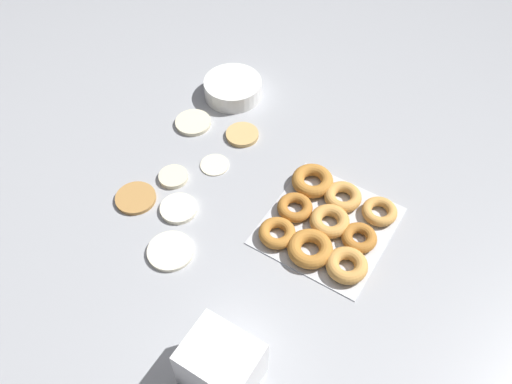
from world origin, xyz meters
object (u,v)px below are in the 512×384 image
(pancake_2, at_px, (179,209))
(pancake_6, at_px, (170,251))
(pancake_3, at_px, (242,135))
(batter_bowl, at_px, (233,88))
(pancake_4, at_px, (193,123))
(pancake_0, at_px, (215,164))
(donut_tray, at_px, (326,222))
(pancake_5, at_px, (173,177))
(container_stack, at_px, (221,365))
(pancake_1, at_px, (136,198))

(pancake_2, relative_size, pancake_6, 0.85)
(pancake_3, xyz_separation_m, batter_bowl, (0.14, 0.13, 0.02))
(pancake_2, xyz_separation_m, pancake_4, (0.28, 0.16, -0.00))
(pancake_0, height_order, batter_bowl, batter_bowl)
(pancake_3, relative_size, donut_tray, 0.30)
(pancake_6, bearing_deg, pancake_5, 35.74)
(donut_tray, xyz_separation_m, container_stack, (-0.47, 0.01, 0.05))
(pancake_1, xyz_separation_m, pancake_5, (0.11, -0.04, 0.00))
(pancake_3, relative_size, batter_bowl, 0.54)
(pancake_5, bearing_deg, pancake_4, 21.72)
(pancake_2, relative_size, pancake_3, 1.02)
(pancake_5, distance_m, pancake_6, 0.24)
(pancake_1, distance_m, batter_bowl, 0.49)
(donut_tray, xyz_separation_m, batter_bowl, (0.30, 0.49, 0.01))
(pancake_6, xyz_separation_m, container_stack, (-0.19, -0.29, 0.06))
(pancake_2, distance_m, pancake_4, 0.33)
(donut_tray, bearing_deg, pancake_6, 133.46)
(pancake_0, distance_m, pancake_6, 0.31)
(donut_tray, bearing_deg, pancake_2, 114.22)
(container_stack, bearing_deg, batter_bowl, 32.11)
(pancake_0, xyz_separation_m, pancake_1, (-0.21, 0.11, 0.00))
(pancake_2, relative_size, container_stack, 0.66)
(pancake_5, relative_size, pancake_6, 0.70)
(pancake_3, height_order, batter_bowl, batter_bowl)
(pancake_1, distance_m, donut_tray, 0.51)
(pancake_4, xyz_separation_m, pancake_6, (-0.40, -0.22, -0.00))
(pancake_1, bearing_deg, container_stack, -120.29)
(pancake_3, height_order, pancake_6, pancake_3)
(pancake_4, bearing_deg, batter_bowl, -9.32)
(pancake_1, bearing_deg, pancake_4, 7.24)
(pancake_6, height_order, donut_tray, donut_tray)
(pancake_1, height_order, donut_tray, donut_tray)
(pancake_6, height_order, container_stack, container_stack)
(batter_bowl, relative_size, container_stack, 1.21)
(pancake_0, distance_m, pancake_1, 0.24)
(pancake_2, bearing_deg, container_stack, -131.27)
(pancake_2, xyz_separation_m, pancake_3, (0.32, 0.01, 0.00))
(container_stack, bearing_deg, pancake_0, 36.36)
(pancake_1, distance_m, pancake_2, 0.12)
(pancake_6, bearing_deg, pancake_3, 9.01)
(pancake_2, bearing_deg, donut_tray, -65.78)
(pancake_2, relative_size, batter_bowl, 0.55)
(pancake_1, bearing_deg, pancake_5, -19.95)
(batter_bowl, bearing_deg, pancake_0, -156.39)
(batter_bowl, height_order, container_stack, container_stack)
(batter_bowl, bearing_deg, pancake_6, -161.38)
(pancake_0, height_order, pancake_3, pancake_3)
(pancake_3, bearing_deg, pancake_5, 163.14)
(pancake_4, xyz_separation_m, container_stack, (-0.59, -0.51, 0.06))
(pancake_0, bearing_deg, pancake_5, 145.46)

